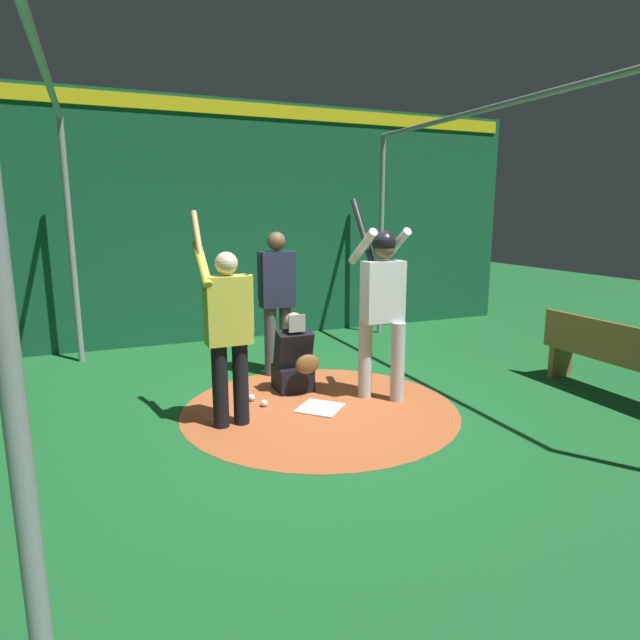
% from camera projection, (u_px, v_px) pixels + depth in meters
% --- Properties ---
extents(ground_plane, '(26.16, 26.16, 0.00)m').
position_uv_depth(ground_plane, '(320.00, 409.00, 5.60)').
color(ground_plane, '#195B28').
extents(dirt_circle, '(2.88, 2.88, 0.01)m').
position_uv_depth(dirt_circle, '(320.00, 409.00, 5.60)').
color(dirt_circle, '#AD562D').
rests_on(dirt_circle, ground).
extents(home_plate, '(0.59, 0.59, 0.01)m').
position_uv_depth(home_plate, '(320.00, 408.00, 5.60)').
color(home_plate, white).
rests_on(home_plate, dirt_circle).
extents(batter, '(0.68, 0.49, 2.17)m').
position_uv_depth(batter, '(382.00, 298.00, 5.70)').
color(batter, '#BCBCC0').
rests_on(batter, ground).
extents(catcher, '(0.58, 0.40, 0.92)m').
position_uv_depth(catcher, '(294.00, 361.00, 6.10)').
color(catcher, black).
rests_on(catcher, ground).
extents(umpire, '(0.22, 0.49, 1.79)m').
position_uv_depth(umpire, '(277.00, 295.00, 6.61)').
color(umpire, '#4C4C51').
rests_on(umpire, ground).
extents(visitor, '(0.55, 0.50, 2.04)m').
position_uv_depth(visitor, '(228.00, 327.00, 4.99)').
color(visitor, black).
rests_on(visitor, ground).
extents(back_wall, '(0.23, 10.16, 3.71)m').
position_uv_depth(back_wall, '(233.00, 222.00, 8.47)').
color(back_wall, '#145133').
rests_on(back_wall, ground).
extents(cage_frame, '(6.00, 4.75, 3.25)m').
position_uv_depth(cage_frame, '(320.00, 186.00, 5.15)').
color(cage_frame, gray).
rests_on(cage_frame, ground).
extents(bat_rack, '(0.58, 0.18, 1.05)m').
position_uv_depth(bat_rack, '(2.00, 327.00, 7.27)').
color(bat_rack, olive).
rests_on(bat_rack, ground).
extents(bench, '(1.99, 0.36, 0.85)m').
position_uv_depth(bench, '(622.00, 359.00, 5.82)').
color(bench, olive).
rests_on(bench, ground).
extents(baseball_0, '(0.07, 0.07, 0.07)m').
position_uv_depth(baseball_0, '(264.00, 403.00, 5.65)').
color(baseball_0, white).
rests_on(baseball_0, dirt_circle).
extents(baseball_1, '(0.07, 0.07, 0.07)m').
position_uv_depth(baseball_1, '(252.00, 398.00, 5.81)').
color(baseball_1, white).
rests_on(baseball_1, dirt_circle).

